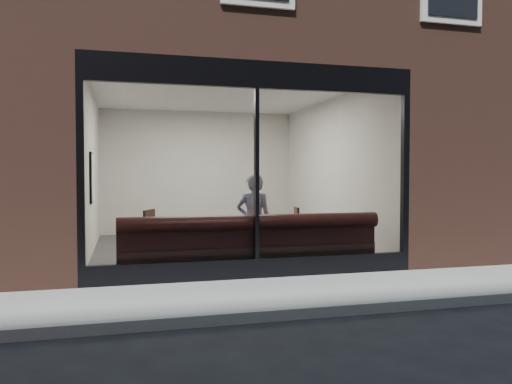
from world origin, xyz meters
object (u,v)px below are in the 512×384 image
object	(u,v)px
cafe_chair_right	(286,246)
person	(254,222)
cafe_table_right	(294,220)
cafe_chair_left	(139,251)
cafe_table_left	(193,222)
banquette	(250,259)

from	to	relation	value
cafe_chair_right	person	bearing A→B (deg)	56.61
cafe_table_right	cafe_chair_left	bearing A→B (deg)	172.93
cafe_table_right	cafe_chair_right	distance (m)	0.57
person	cafe_table_right	bearing A→B (deg)	-135.69
cafe_table_left	cafe_chair_right	xyz separation A→B (m)	(1.73, 0.28, -0.50)
cafe_table_left	cafe_chair_left	distance (m)	1.06
banquette	cafe_chair_right	xyz separation A→B (m)	(0.95, 1.10, 0.01)
person	cafe_chair_left	distance (m)	2.06
person	cafe_table_left	distance (m)	1.06
banquette	cafe_chair_right	bearing A→B (deg)	49.12
person	cafe_chair_left	size ratio (longest dim) A/B	3.41
cafe_table_left	cafe_table_right	size ratio (longest dim) A/B	1.18
cafe_chair_left	person	bearing A→B (deg)	178.08
banquette	person	size ratio (longest dim) A/B	2.58
cafe_table_right	cafe_table_left	bearing A→B (deg)	-179.88
cafe_table_right	cafe_chair_right	size ratio (longest dim) A/B	1.19
person	cafe_chair_left	xyz separation A→B (m)	(-1.79, 0.88, -0.54)
cafe_table_left	cafe_chair_right	bearing A→B (deg)	9.12
cafe_table_right	cafe_chair_left	distance (m)	2.73
cafe_chair_left	cafe_chair_right	size ratio (longest dim) A/B	0.98
cafe_chair_left	cafe_chair_right	bearing A→B (deg)	-157.09
banquette	cafe_table_left	bearing A→B (deg)	133.43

